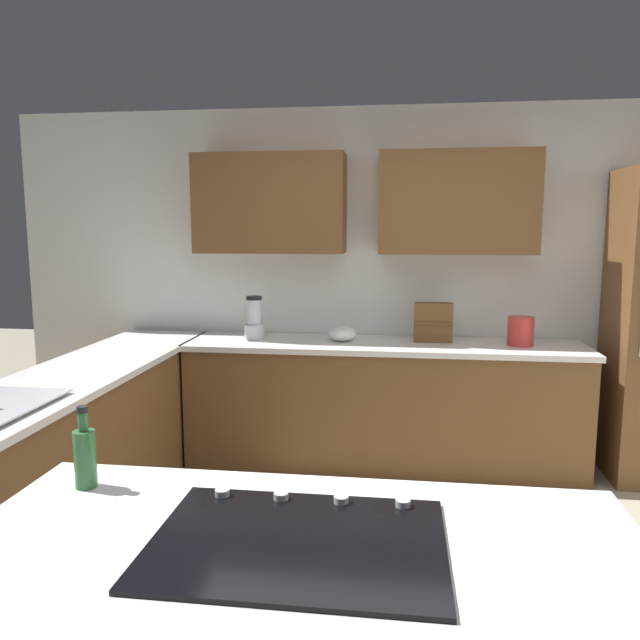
{
  "coord_description": "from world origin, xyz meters",
  "views": [
    {
      "loc": [
        -0.02,
        2.64,
        1.71
      ],
      "look_at": [
        0.51,
        -1.36,
        1.11
      ],
      "focal_mm": 34.63,
      "sensor_mm": 36.0,
      "label": 1
    }
  ],
  "objects_px": {
    "blender": "(254,321)",
    "kettle": "(521,331)",
    "cooktop": "(298,541)",
    "mixing_bowl": "(342,334)",
    "spice_rack": "(433,322)",
    "oil_bottle": "(85,456)"
  },
  "relations": [
    {
      "from": "mixing_bowl",
      "to": "oil_bottle",
      "type": "bearing_deg",
      "value": 78.04
    },
    {
      "from": "cooktop",
      "to": "spice_rack",
      "type": "height_order",
      "value": "spice_rack"
    },
    {
      "from": "mixing_bowl",
      "to": "kettle",
      "type": "relative_size",
      "value": 1.0
    },
    {
      "from": "spice_rack",
      "to": "oil_bottle",
      "type": "height_order",
      "value": "spice_rack"
    },
    {
      "from": "spice_rack",
      "to": "oil_bottle",
      "type": "xyz_separation_m",
      "value": [
        1.21,
        2.7,
        -0.04
      ]
    },
    {
      "from": "cooktop",
      "to": "kettle",
      "type": "height_order",
      "value": "kettle"
    },
    {
      "from": "cooktop",
      "to": "blender",
      "type": "relative_size",
      "value": 2.39
    },
    {
      "from": "blender",
      "to": "mixing_bowl",
      "type": "xyz_separation_m",
      "value": [
        -0.65,
        0.0,
        -0.08
      ]
    },
    {
      "from": "spice_rack",
      "to": "oil_bottle",
      "type": "bearing_deg",
      "value": 65.85
    },
    {
      "from": "mixing_bowl",
      "to": "spice_rack",
      "type": "distance_m",
      "value": 0.66
    },
    {
      "from": "blender",
      "to": "oil_bottle",
      "type": "relative_size",
      "value": 1.21
    },
    {
      "from": "spice_rack",
      "to": "kettle",
      "type": "relative_size",
      "value": 1.41
    },
    {
      "from": "spice_rack",
      "to": "oil_bottle",
      "type": "relative_size",
      "value": 1.08
    },
    {
      "from": "cooktop",
      "to": "oil_bottle",
      "type": "distance_m",
      "value": 0.78
    },
    {
      "from": "mixing_bowl",
      "to": "kettle",
      "type": "bearing_deg",
      "value": 180.0
    },
    {
      "from": "mixing_bowl",
      "to": "cooktop",
      "type": "bearing_deg",
      "value": 93.27
    },
    {
      "from": "blender",
      "to": "mixing_bowl",
      "type": "distance_m",
      "value": 0.66
    },
    {
      "from": "spice_rack",
      "to": "cooktop",
      "type": "bearing_deg",
      "value": 80.71
    },
    {
      "from": "cooktop",
      "to": "mixing_bowl",
      "type": "xyz_separation_m",
      "value": [
        0.17,
        -2.9,
        0.05
      ]
    },
    {
      "from": "blender",
      "to": "kettle",
      "type": "xyz_separation_m",
      "value": [
        -1.9,
        0.0,
        -0.04
      ]
    },
    {
      "from": "blender",
      "to": "kettle",
      "type": "relative_size",
      "value": 1.58
    },
    {
      "from": "spice_rack",
      "to": "oil_bottle",
      "type": "distance_m",
      "value": 2.96
    }
  ]
}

